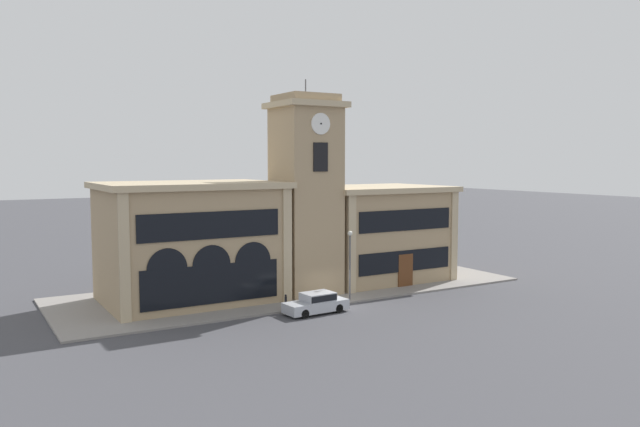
% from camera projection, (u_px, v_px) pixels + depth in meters
% --- Properties ---
extents(ground_plane, '(300.00, 300.00, 0.00)m').
position_uv_depth(ground_plane, '(338.00, 305.00, 46.18)').
color(ground_plane, '#424247').
extents(sidewalk_kerb, '(38.35, 13.28, 0.15)m').
position_uv_depth(sidewalk_kerb, '(295.00, 289.00, 51.85)').
color(sidewalk_kerb, gray).
rests_on(sidewalk_kerb, ground_plane).
extents(clock_tower, '(5.19, 5.19, 17.06)m').
position_uv_depth(clock_tower, '(306.00, 195.00, 49.57)').
color(clock_tower, tan).
rests_on(clock_tower, ground_plane).
extents(town_hall_left_wing, '(13.33, 9.47, 9.10)m').
position_uv_depth(town_hall_left_wing, '(190.00, 242.00, 47.13)').
color(town_hall_left_wing, tan).
rests_on(town_hall_left_wing, ground_plane).
extents(town_hall_right_wing, '(12.26, 9.47, 8.43)m').
position_uv_depth(town_hall_right_wing, '(375.00, 233.00, 55.95)').
color(town_hall_right_wing, tan).
rests_on(town_hall_right_wing, ground_plane).
extents(parked_car_near, '(4.68, 2.02, 1.46)m').
position_uv_depth(parked_car_near, '(317.00, 303.00, 43.78)').
color(parked_car_near, '#B2B7C1').
rests_on(parked_car_near, ground_plane).
extents(street_lamp, '(0.36, 0.36, 5.30)m').
position_uv_depth(street_lamp, '(350.00, 254.00, 46.81)').
color(street_lamp, '#4C4C51').
rests_on(street_lamp, sidewalk_kerb).
extents(bollard, '(0.18, 0.18, 1.06)m').
position_uv_depth(bollard, '(286.00, 302.00, 44.38)').
color(bollard, black).
rests_on(bollard, sidewalk_kerb).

